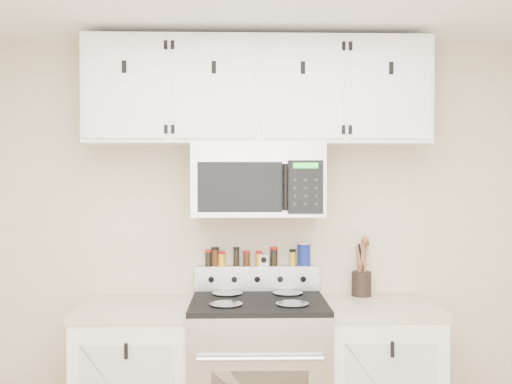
% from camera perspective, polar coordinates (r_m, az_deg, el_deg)
% --- Properties ---
extents(back_wall, '(3.50, 0.01, 2.50)m').
position_cam_1_polar(back_wall, '(3.56, 0.09, -4.92)').
color(back_wall, '#C6B694').
rests_on(back_wall, floor).
extents(range, '(0.76, 0.65, 1.10)m').
position_cam_1_polar(range, '(3.42, 0.23, -18.31)').
color(range, '#B7B7BA').
rests_on(range, floor).
extents(base_cabinet_left, '(0.64, 0.62, 0.92)m').
position_cam_1_polar(base_cabinet_left, '(3.50, -11.76, -18.32)').
color(base_cabinet_left, white).
rests_on(base_cabinet_left, floor).
extents(base_cabinet_right, '(0.64, 0.62, 0.92)m').
position_cam_1_polar(base_cabinet_right, '(3.54, 12.06, -18.11)').
color(base_cabinet_right, white).
rests_on(base_cabinet_right, floor).
extents(microwave, '(0.76, 0.44, 0.42)m').
position_cam_1_polar(microwave, '(3.35, 0.18, 1.20)').
color(microwave, '#9E9EA3').
rests_on(microwave, back_wall).
extents(upper_cabinets, '(2.00, 0.35, 0.62)m').
position_cam_1_polar(upper_cabinets, '(3.42, 0.16, 9.95)').
color(upper_cabinets, white).
rests_on(upper_cabinets, back_wall).
extents(utensil_crock, '(0.12, 0.12, 0.35)m').
position_cam_1_polar(utensil_crock, '(3.59, 10.50, -8.80)').
color(utensil_crock, black).
rests_on(utensil_crock, base_cabinet_right).
extents(kitchen_timer, '(0.06, 0.05, 0.07)m').
position_cam_1_polar(kitchen_timer, '(3.54, 0.77, -6.83)').
color(kitchen_timer, white).
rests_on(kitchen_timer, range).
extents(salt_canister, '(0.08, 0.08, 0.14)m').
position_cam_1_polar(salt_canister, '(3.56, 4.81, -6.19)').
color(salt_canister, navy).
rests_on(salt_canister, range).
extents(spice_jar_0, '(0.04, 0.04, 0.10)m').
position_cam_1_polar(spice_jar_0, '(3.55, -4.80, -6.56)').
color(spice_jar_0, black).
rests_on(spice_jar_0, range).
extents(spice_jar_1, '(0.05, 0.05, 0.12)m').
position_cam_1_polar(spice_jar_1, '(3.54, -4.10, -6.45)').
color(spice_jar_1, '#3E230F').
rests_on(spice_jar_1, range).
extents(spice_jar_2, '(0.04, 0.04, 0.09)m').
position_cam_1_polar(spice_jar_2, '(3.54, -3.45, -6.65)').
color(spice_jar_2, '#F2AA1C').
rests_on(spice_jar_2, range).
extents(spice_jar_3, '(0.04, 0.04, 0.12)m').
position_cam_1_polar(spice_jar_3, '(3.54, -1.98, -6.45)').
color(spice_jar_3, black).
rests_on(spice_jar_3, range).
extents(spice_jar_4, '(0.04, 0.04, 0.09)m').
position_cam_1_polar(spice_jar_4, '(3.54, -0.96, -6.65)').
color(spice_jar_4, '#3D220E').
rests_on(spice_jar_4, range).
extents(spice_jar_5, '(0.04, 0.04, 0.09)m').
position_cam_1_polar(spice_jar_5, '(3.54, 0.30, -6.64)').
color(spice_jar_5, gold).
rests_on(spice_jar_5, range).
extents(spice_jar_6, '(0.05, 0.05, 0.12)m').
position_cam_1_polar(spice_jar_6, '(3.54, 1.80, -6.44)').
color(spice_jar_6, black).
rests_on(spice_jar_6, range).
extents(spice_jar_7, '(0.04, 0.04, 0.10)m').
position_cam_1_polar(spice_jar_7, '(3.55, 3.67, -6.54)').
color(spice_jar_7, gold).
rests_on(spice_jar_7, range).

